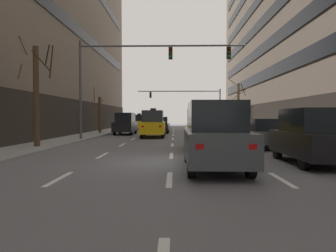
{
  "coord_description": "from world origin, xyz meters",
  "views": [
    {
      "loc": [
        0.14,
        -11.21,
        1.74
      ],
      "look_at": [
        -0.35,
        10.89,
        1.04
      ],
      "focal_mm": 31.8,
      "sensor_mm": 36.0,
      "label": 1
    }
  ],
  "objects_px": {
    "car_parked_2": "(264,133)",
    "taxi_driving_5": "(203,130)",
    "street_tree_2": "(99,114)",
    "street_tree_1": "(238,106)",
    "pedestrian_0": "(330,132)",
    "taxi_driving_1": "(153,124)",
    "traffic_signal_1": "(192,99)",
    "car_driving_0": "(125,124)",
    "traffic_signal_0": "(137,67)",
    "car_driving_4": "(160,125)",
    "car_driving_2": "(215,136)",
    "car_parked_1": "(310,136)",
    "car_parked_3": "(240,129)",
    "street_tree_3": "(36,94)",
    "taxi_driving_3": "(139,122)"
  },
  "relations": [
    {
      "from": "car_parked_2",
      "to": "taxi_driving_5",
      "type": "bearing_deg",
      "value": -158.67
    },
    {
      "from": "taxi_driving_5",
      "to": "street_tree_1",
      "type": "xyz_separation_m",
      "value": [
        5.7,
        18.25,
        1.86
      ]
    },
    {
      "from": "street_tree_1",
      "to": "street_tree_2",
      "type": "bearing_deg",
      "value": -163.57
    },
    {
      "from": "taxi_driving_1",
      "to": "street_tree_1",
      "type": "relative_size",
      "value": 0.79
    },
    {
      "from": "car_parked_1",
      "to": "street_tree_1",
      "type": "bearing_deg",
      "value": 84.55
    },
    {
      "from": "taxi_driving_5",
      "to": "car_parked_3",
      "type": "relative_size",
      "value": 1.04
    },
    {
      "from": "car_driving_4",
      "to": "car_driving_2",
      "type": "bearing_deg",
      "value": -82.37
    },
    {
      "from": "car_parked_2",
      "to": "street_tree_3",
      "type": "distance_m",
      "value": 12.66
    },
    {
      "from": "car_driving_0",
      "to": "traffic_signal_0",
      "type": "relative_size",
      "value": 0.37
    },
    {
      "from": "taxi_driving_5",
      "to": "street_tree_2",
      "type": "relative_size",
      "value": 0.98
    },
    {
      "from": "street_tree_1",
      "to": "pedestrian_0",
      "type": "xyz_separation_m",
      "value": [
        -0.1,
        -19.97,
        -1.9
      ]
    },
    {
      "from": "car_driving_4",
      "to": "traffic_signal_0",
      "type": "bearing_deg",
      "value": -96.01
    },
    {
      "from": "car_parked_1",
      "to": "car_parked_2",
      "type": "height_order",
      "value": "car_parked_1"
    },
    {
      "from": "car_driving_2",
      "to": "taxi_driving_5",
      "type": "xyz_separation_m",
      "value": [
        0.14,
        5.57,
        -0.04
      ]
    },
    {
      "from": "taxi_driving_1",
      "to": "taxi_driving_5",
      "type": "relative_size",
      "value": 1.04
    },
    {
      "from": "car_driving_0",
      "to": "traffic_signal_1",
      "type": "height_order",
      "value": "traffic_signal_1"
    },
    {
      "from": "car_parked_2",
      "to": "street_tree_1",
      "type": "height_order",
      "value": "street_tree_1"
    },
    {
      "from": "taxi_driving_3",
      "to": "traffic_signal_1",
      "type": "distance_m",
      "value": 8.27
    },
    {
      "from": "taxi_driving_1",
      "to": "street_tree_2",
      "type": "relative_size",
      "value": 1.02
    },
    {
      "from": "car_parked_2",
      "to": "traffic_signal_1",
      "type": "xyz_separation_m",
      "value": [
        -2.58,
        25.78,
        3.42
      ]
    },
    {
      "from": "taxi_driving_1",
      "to": "traffic_signal_1",
      "type": "distance_m",
      "value": 18.3
    },
    {
      "from": "taxi_driving_1",
      "to": "traffic_signal_1",
      "type": "height_order",
      "value": "traffic_signal_1"
    },
    {
      "from": "taxi_driving_1",
      "to": "taxi_driving_5",
      "type": "bearing_deg",
      "value": -71.2
    },
    {
      "from": "car_parked_2",
      "to": "traffic_signal_1",
      "type": "distance_m",
      "value": 26.13
    },
    {
      "from": "street_tree_1",
      "to": "street_tree_2",
      "type": "height_order",
      "value": "street_tree_1"
    },
    {
      "from": "car_parked_1",
      "to": "traffic_signal_1",
      "type": "xyz_separation_m",
      "value": [
        -2.57,
        31.54,
        3.21
      ]
    },
    {
      "from": "taxi_driving_5",
      "to": "car_parked_2",
      "type": "bearing_deg",
      "value": 21.33
    },
    {
      "from": "taxi_driving_5",
      "to": "traffic_signal_0",
      "type": "height_order",
      "value": "traffic_signal_0"
    },
    {
      "from": "street_tree_2",
      "to": "pedestrian_0",
      "type": "xyz_separation_m",
      "value": [
        14.54,
        -15.65,
        -1.0
      ]
    },
    {
      "from": "car_driving_2",
      "to": "traffic_signal_0",
      "type": "height_order",
      "value": "traffic_signal_0"
    },
    {
      "from": "traffic_signal_0",
      "to": "pedestrian_0",
      "type": "distance_m",
      "value": 12.98
    },
    {
      "from": "car_driving_0",
      "to": "car_driving_2",
      "type": "relative_size",
      "value": 0.95
    },
    {
      "from": "car_driving_4",
      "to": "street_tree_1",
      "type": "relative_size",
      "value": 0.78
    },
    {
      "from": "street_tree_1",
      "to": "car_parked_1",
      "type": "bearing_deg",
      "value": -95.45
    },
    {
      "from": "car_driving_4",
      "to": "traffic_signal_0",
      "type": "distance_m",
      "value": 11.26
    },
    {
      "from": "car_driving_4",
      "to": "street_tree_3",
      "type": "distance_m",
      "value": 16.81
    },
    {
      "from": "street_tree_3",
      "to": "traffic_signal_0",
      "type": "bearing_deg",
      "value": 48.09
    },
    {
      "from": "car_parked_3",
      "to": "street_tree_3",
      "type": "bearing_deg",
      "value": -151.09
    },
    {
      "from": "car_driving_4",
      "to": "street_tree_1",
      "type": "height_order",
      "value": "street_tree_1"
    },
    {
      "from": "taxi_driving_3",
      "to": "car_driving_4",
      "type": "height_order",
      "value": "taxi_driving_3"
    },
    {
      "from": "car_driving_2",
      "to": "taxi_driving_3",
      "type": "bearing_deg",
      "value": 101.43
    },
    {
      "from": "taxi_driving_3",
      "to": "street_tree_3",
      "type": "distance_m",
      "value": 24.61
    },
    {
      "from": "street_tree_2",
      "to": "taxi_driving_5",
      "type": "bearing_deg",
      "value": -57.29
    },
    {
      "from": "traffic_signal_0",
      "to": "taxi_driving_1",
      "type": "bearing_deg",
      "value": 77.88
    },
    {
      "from": "taxi_driving_3",
      "to": "car_parked_2",
      "type": "xyz_separation_m",
      "value": [
        9.82,
        -23.43,
        -0.2
      ]
    },
    {
      "from": "car_parked_1",
      "to": "street_tree_1",
      "type": "height_order",
      "value": "street_tree_1"
    },
    {
      "from": "car_driving_4",
      "to": "traffic_signal_1",
      "type": "relative_size",
      "value": 0.39
    },
    {
      "from": "traffic_signal_1",
      "to": "street_tree_2",
      "type": "bearing_deg",
      "value": -126.82
    },
    {
      "from": "taxi_driving_3",
      "to": "traffic_signal_0",
      "type": "distance_m",
      "value": 19.67
    },
    {
      "from": "car_driving_4",
      "to": "taxi_driving_1",
      "type": "bearing_deg",
      "value": -92.21
    }
  ]
}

